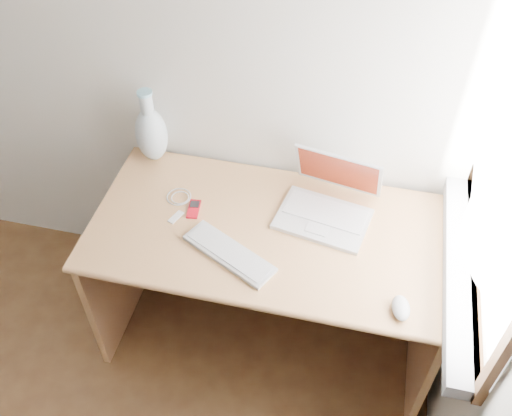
% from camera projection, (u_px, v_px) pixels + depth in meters
% --- Properties ---
extents(back_wall, '(3.50, 0.04, 2.60)m').
position_uv_depth(back_wall, '(43.00, 20.00, 2.21)').
color(back_wall, silver).
rests_on(back_wall, floor).
extents(window, '(0.11, 0.99, 1.10)m').
position_uv_depth(window, '(511.00, 168.00, 1.65)').
color(window, white).
rests_on(window, right_wall).
extents(desk, '(1.39, 0.70, 0.74)m').
position_uv_depth(desk, '(272.00, 248.00, 2.42)').
color(desk, tan).
rests_on(desk, floor).
extents(laptop, '(0.39, 0.35, 0.24)m').
position_uv_depth(laptop, '(326.00, 202.00, 2.24)').
color(laptop, silver).
rests_on(laptop, desk).
extents(external_keyboard, '(0.39, 0.27, 0.02)m').
position_uv_depth(external_keyboard, '(229.00, 253.00, 2.12)').
color(external_keyboard, silver).
rests_on(external_keyboard, desk).
extents(mouse, '(0.08, 0.11, 0.04)m').
position_uv_depth(mouse, '(401.00, 308.00, 1.94)').
color(mouse, silver).
rests_on(mouse, desk).
extents(ipod, '(0.06, 0.11, 0.01)m').
position_uv_depth(ipod, '(194.00, 209.00, 2.28)').
color(ipod, red).
rests_on(ipod, desk).
extents(cable_coil, '(0.12, 0.12, 0.01)m').
position_uv_depth(cable_coil, '(179.00, 197.00, 2.33)').
color(cable_coil, silver).
rests_on(cable_coil, desk).
extents(remote, '(0.05, 0.08, 0.01)m').
position_uv_depth(remote, '(176.00, 217.00, 2.25)').
color(remote, silver).
rests_on(remote, desk).
extents(vase, '(0.13, 0.13, 0.35)m').
position_uv_depth(vase, '(151.00, 133.00, 2.40)').
color(vase, silver).
rests_on(vase, desk).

